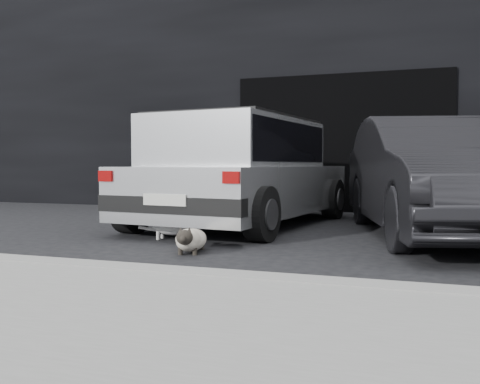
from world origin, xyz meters
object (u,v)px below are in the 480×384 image
(silver_hatchback, at_px, (242,167))
(cat_siamese, at_px, (190,240))
(cat_white, at_px, (175,225))
(second_car, at_px, (435,176))

(silver_hatchback, xyz_separation_m, cat_siamese, (0.31, -2.48, -0.72))
(silver_hatchback, bearing_deg, cat_white, -93.01)
(cat_siamese, bearing_deg, silver_hatchback, -94.60)
(cat_siamese, relative_size, cat_white, 1.09)
(cat_siamese, height_order, cat_white, cat_white)
(silver_hatchback, distance_m, cat_white, 1.81)
(cat_siamese, bearing_deg, cat_white, -66.59)
(silver_hatchback, relative_size, cat_siamese, 5.24)
(cat_siamese, xyz_separation_m, cat_white, (-0.58, 0.83, 0.04))
(second_car, relative_size, cat_siamese, 5.37)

